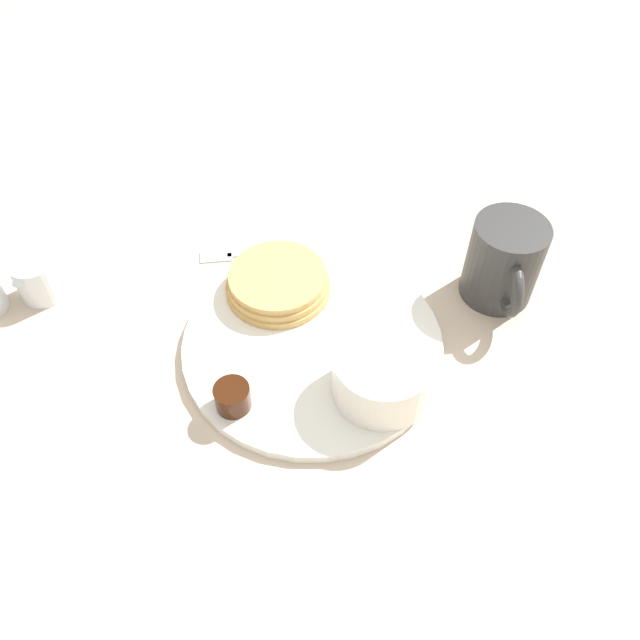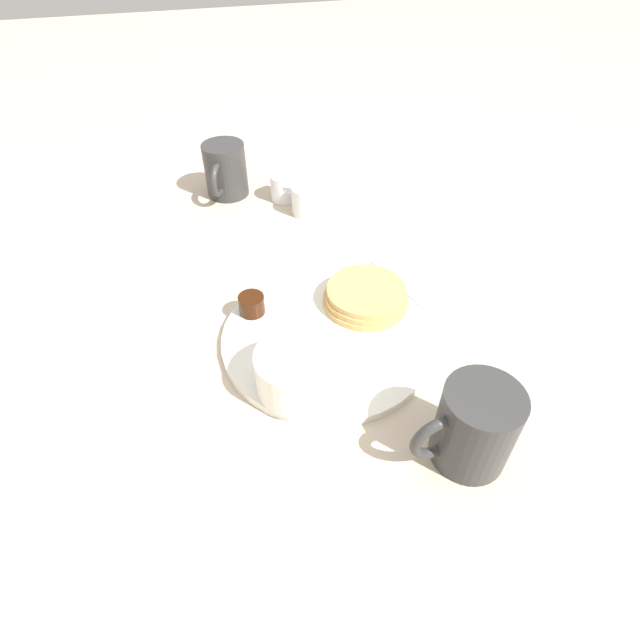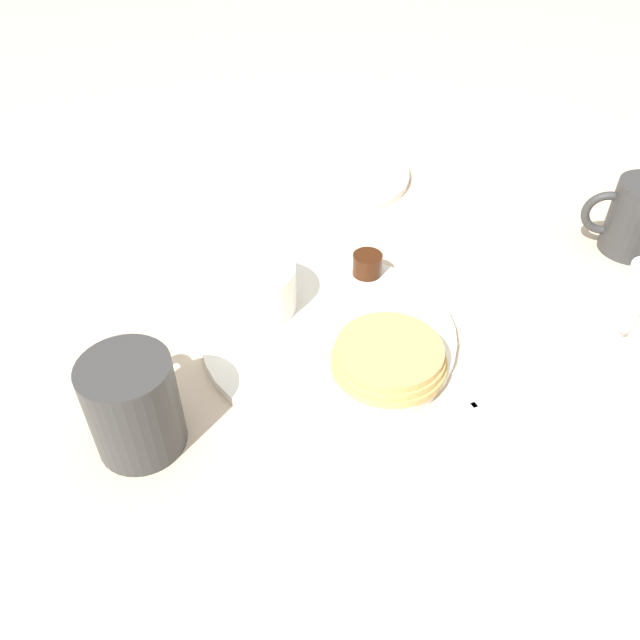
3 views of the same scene
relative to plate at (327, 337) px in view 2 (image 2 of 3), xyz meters
The scene contains 12 objects.
ground_plane 0.01m from the plate, ahead, with size 4.00×4.00×0.00m, color #C6B299.
plate is the anchor object (origin of this frame).
pancake_stack 0.09m from the plate, 124.54° to the left, with size 0.12×0.12×0.03m.
bowl 0.10m from the plate, 37.46° to the right, with size 0.10×0.10×0.06m.
syrup_cup 0.12m from the plate, 127.46° to the right, with size 0.04×0.04×0.03m.
butter_ramekin 0.11m from the plate, 46.46° to the right, with size 0.04×0.04×0.04m.
coffee_mug 0.24m from the plate, 26.40° to the left, with size 0.08×0.12×0.10m.
creamer_pitcher_near 0.33m from the plate, behind, with size 0.05×0.07×0.05m.
creamer_pitcher_far 0.39m from the plate, behind, with size 0.07×0.05×0.05m.
fork 0.17m from the plate, 127.01° to the left, with size 0.14×0.05×0.00m.
second_mug 0.44m from the plate, 168.95° to the right, with size 0.11×0.08×0.10m.
far_plate 0.38m from the plate, 103.19° to the right, with size 0.25×0.25×0.01m.
Camera 2 is at (0.46, -0.13, 0.50)m, focal length 28.00 mm.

